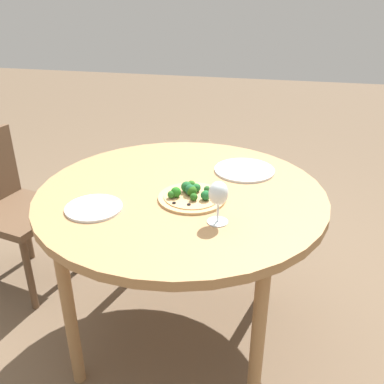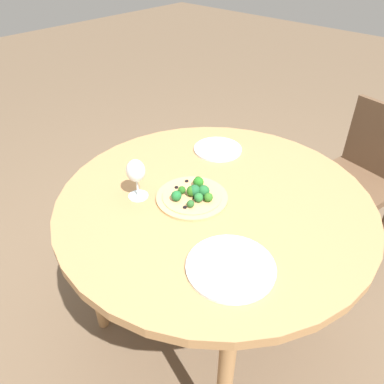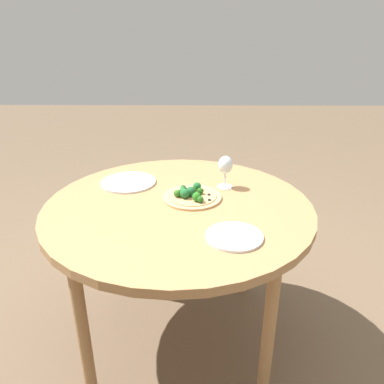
# 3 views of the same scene
# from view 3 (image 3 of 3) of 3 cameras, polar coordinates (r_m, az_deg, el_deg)

# --- Properties ---
(ground_plane) EXTENTS (12.00, 12.00, 0.00)m
(ground_plane) POSITION_cam_3_polar(r_m,az_deg,el_deg) (2.07, -1.78, -20.80)
(ground_plane) COLOR brown
(dining_table) EXTENTS (1.17, 1.17, 0.75)m
(dining_table) POSITION_cam_3_polar(r_m,az_deg,el_deg) (1.66, -2.08, -3.82)
(dining_table) COLOR #A87A4C
(dining_table) RESTS_ON ground_plane
(pizza) EXTENTS (0.26, 0.26, 0.06)m
(pizza) POSITION_cam_3_polar(r_m,az_deg,el_deg) (1.67, -0.08, -0.47)
(pizza) COLOR tan
(pizza) RESTS_ON dining_table
(wine_glass) EXTENTS (0.07, 0.07, 0.16)m
(wine_glass) POSITION_cam_3_polar(r_m,az_deg,el_deg) (1.76, 5.12, 3.95)
(wine_glass) COLOR silver
(wine_glass) RESTS_ON dining_table
(plate_near) EXTENTS (0.27, 0.27, 0.01)m
(plate_near) POSITION_cam_3_polar(r_m,az_deg,el_deg) (1.87, -9.66, 1.49)
(plate_near) COLOR silver
(plate_near) RESTS_ON dining_table
(plate_far) EXTENTS (0.21, 0.21, 0.01)m
(plate_far) POSITION_cam_3_polar(r_m,az_deg,el_deg) (1.39, 6.44, -6.73)
(plate_far) COLOR silver
(plate_far) RESTS_ON dining_table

